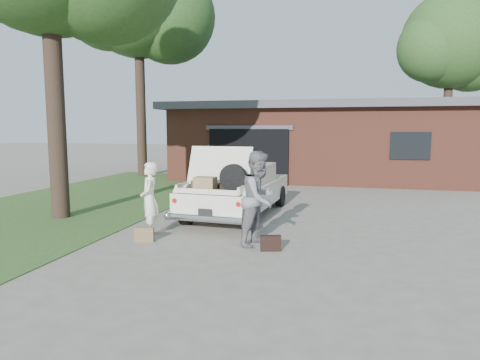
# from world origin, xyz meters

# --- Properties ---
(ground) EXTENTS (90.00, 90.00, 0.00)m
(ground) POSITION_xyz_m (0.00, 0.00, 0.00)
(ground) COLOR gray
(ground) RESTS_ON ground
(grass_strip) EXTENTS (6.00, 16.00, 0.02)m
(grass_strip) POSITION_xyz_m (-5.50, 3.00, 0.01)
(grass_strip) COLOR #2D4C1E
(grass_strip) RESTS_ON ground
(house) EXTENTS (12.80, 7.80, 3.30)m
(house) POSITION_xyz_m (0.98, 11.47, 1.67)
(house) COLOR brown
(house) RESTS_ON ground
(tree_back) EXTENTS (6.45, 5.61, 11.01)m
(tree_back) POSITION_xyz_m (-6.95, 9.78, 7.85)
(tree_back) COLOR #38281E
(tree_back) RESTS_ON ground
(tree_right) EXTENTS (5.76, 5.01, 9.29)m
(tree_right) POSITION_xyz_m (7.46, 16.39, 6.49)
(tree_right) COLOR #38281E
(tree_right) RESTS_ON ground
(sedan) EXTENTS (2.05, 4.66, 1.83)m
(sedan) POSITION_xyz_m (-0.43, 2.07, 0.67)
(sedan) COLOR beige
(sedan) RESTS_ON ground
(woman_left) EXTENTS (0.56, 0.67, 1.55)m
(woman_left) POSITION_xyz_m (-1.67, -0.49, 0.78)
(woman_left) COLOR white
(woman_left) RESTS_ON ground
(woman_right) EXTENTS (0.96, 1.07, 1.82)m
(woman_right) POSITION_xyz_m (0.69, -0.61, 0.91)
(woman_right) COLOR slate
(woman_right) RESTS_ON ground
(suitcase_left) EXTENTS (0.40, 0.20, 0.29)m
(suitcase_left) POSITION_xyz_m (-1.57, -0.96, 0.15)
(suitcase_left) COLOR brown
(suitcase_left) RESTS_ON ground
(suitcase_right) EXTENTS (0.39, 0.22, 0.29)m
(suitcase_right) POSITION_xyz_m (0.98, -0.98, 0.14)
(suitcase_right) COLOR black
(suitcase_right) RESTS_ON ground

